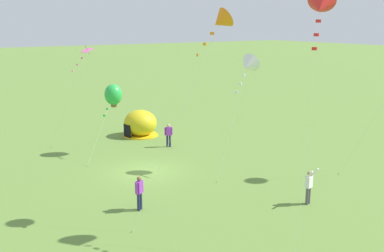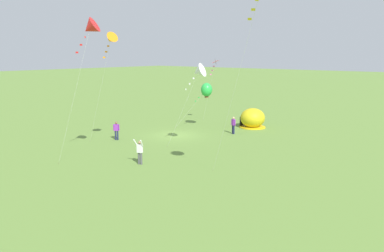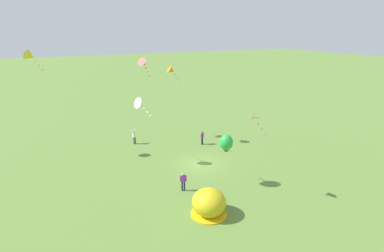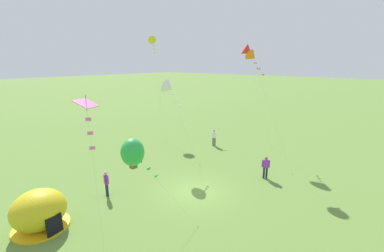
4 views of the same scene
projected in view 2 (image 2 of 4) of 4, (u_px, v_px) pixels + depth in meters
name	position (u px, v px, depth m)	size (l,w,h in m)	color
ground_plane	(175.00, 135.00, 36.62)	(300.00, 300.00, 0.00)	olive
popup_tent	(253.00, 118.00, 40.34)	(2.81, 2.81, 2.10)	gold
person_center_field	(140.00, 151.00, 26.85)	(0.57, 0.69, 1.89)	#4C4C51
person_with_toddler	(116.00, 130.00, 34.49)	(0.41, 0.51, 1.72)	#1E2347
person_watching_sky	(233.00, 124.00, 37.07)	(0.35, 0.56, 1.72)	#1E2347
kite_orange	(111.00, 39.00, 29.26)	(1.10, 4.85, 9.55)	silver
kite_red	(90.00, 28.00, 25.09)	(2.49, 3.24, 10.28)	silver
kite_pink	(215.00, 65.00, 41.57)	(1.71, 3.12, 7.34)	silver
kite_green	(207.00, 90.00, 39.43)	(2.50, 3.38, 4.84)	silver
kite_white	(198.00, 72.00, 29.77)	(1.55, 3.50, 7.14)	silver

